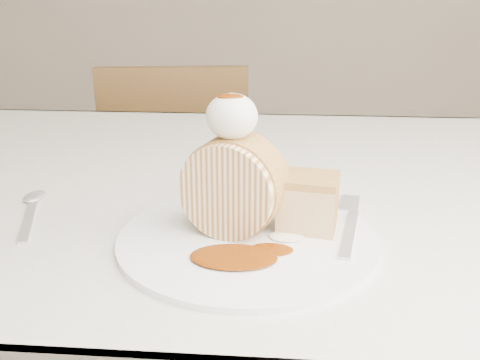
{
  "coord_description": "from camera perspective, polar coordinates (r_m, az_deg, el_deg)",
  "views": [
    {
      "loc": [
        0.07,
        -0.6,
        1.03
      ],
      "look_at": [
        0.02,
        -0.02,
        0.82
      ],
      "focal_mm": 40.0,
      "sensor_mm": 36.0,
      "label": 1
    }
  ],
  "objects": [
    {
      "name": "fork",
      "position": [
        0.64,
        11.59,
        -5.63
      ],
      "size": [
        0.06,
        0.18,
        0.0
      ],
      "primitive_type": "cube",
      "rotation": [
        0.0,
        0.0,
        -0.19
      ],
      "color": "silver",
      "rests_on": "plate"
    },
    {
      "name": "plate",
      "position": [
        0.63,
        0.84,
        -6.28
      ],
      "size": [
        0.35,
        0.35,
        0.01
      ],
      "primitive_type": "cylinder",
      "rotation": [
        0.0,
        0.0,
        -0.17
      ],
      "color": "white",
      "rests_on": "table"
    },
    {
      "name": "table",
      "position": [
        0.88,
        -0.23,
        -5.07
      ],
      "size": [
        1.4,
        0.9,
        0.75
      ],
      "color": "silver",
      "rests_on": "ground"
    },
    {
      "name": "caramel_pool",
      "position": [
        0.58,
        -0.69,
        -8.18
      ],
      "size": [
        0.1,
        0.08,
        0.0
      ],
      "primitive_type": null,
      "rotation": [
        0.0,
        0.0,
        -0.17
      ],
      "color": "#662804",
      "rests_on": "plate"
    },
    {
      "name": "whipped_cream",
      "position": [
        0.6,
        -0.89,
        6.81
      ],
      "size": [
        0.06,
        0.06,
        0.05
      ],
      "primitive_type": "ellipsoid",
      "color": "white",
      "rests_on": "roulade_slice"
    },
    {
      "name": "roulade_slice",
      "position": [
        0.62,
        -0.72,
        -0.67
      ],
      "size": [
        0.13,
        0.09,
        0.11
      ],
      "primitive_type": "cylinder",
      "rotation": [
        1.57,
        0.0,
        -0.3
      ],
      "color": "#FAE1AE",
      "rests_on": "plate"
    },
    {
      "name": "spoon",
      "position": [
        0.73,
        -21.66,
        -4.11
      ],
      "size": [
        0.08,
        0.16,
        0.0
      ],
      "primitive_type": "cube",
      "rotation": [
        0.0,
        0.0,
        0.34
      ],
      "color": "silver",
      "rests_on": "table"
    },
    {
      "name": "cake_chunk",
      "position": [
        0.65,
        7.26,
        -2.68
      ],
      "size": [
        0.08,
        0.07,
        0.06
      ],
      "primitive_type": "cube",
      "rotation": [
        0.0,
        0.0,
        -0.17
      ],
      "color": "tan",
      "rests_on": "plate"
    },
    {
      "name": "caramel_drizzle",
      "position": [
        0.59,
        -1.03,
        9.5
      ],
      "size": [
        0.03,
        0.02,
        0.01
      ],
      "primitive_type": "ellipsoid",
      "color": "#662804",
      "rests_on": "whipped_cream"
    },
    {
      "name": "chair_far",
      "position": [
        1.6,
        -6.56,
        -0.49
      ],
      "size": [
        0.45,
        0.45,
        0.84
      ],
      "rotation": [
        0.0,
        0.0,
        3.28
      ],
      "color": "brown",
      "rests_on": "ground"
    }
  ]
}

